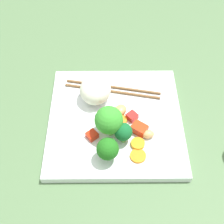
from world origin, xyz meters
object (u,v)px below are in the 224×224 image
Objects in this scene: square_plate at (115,120)px; broccoli_floret_2 at (108,149)px; chopstick_pair at (113,89)px; rice_mound at (95,90)px; carrot_slice_0 at (138,156)px.

square_plate is 10.78cm from broccoli_floret_2.
broccoli_floret_2 is 0.25× the size of chopstick_pair.
chopstick_pair is at bearing -143.21° from rice_mound.
chopstick_pair is (-3.65, -2.73, -2.57)cm from rice_mound.
chopstick_pair reaches higher than carrot_slice_0.
rice_mound reaches higher than square_plate.
carrot_slice_0 is 18.30cm from chopstick_pair.
rice_mound reaches higher than broccoli_floret_2.
broccoli_floret_2 is (-3.60, 15.20, 0.40)cm from rice_mound.
square_plate is 7.97cm from rice_mound.
rice_mound reaches higher than chopstick_pair.
carrot_slice_0 is at bearing 123.11° from rice_mound.
broccoli_floret_2 is (1.04, 9.90, 4.14)cm from square_plate.
rice_mound is at bearing 44.57° from chopstick_pair.
rice_mound is 15.62cm from broccoli_floret_2.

